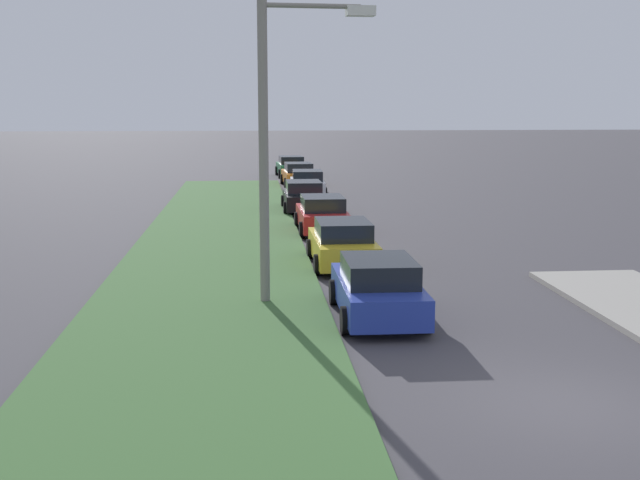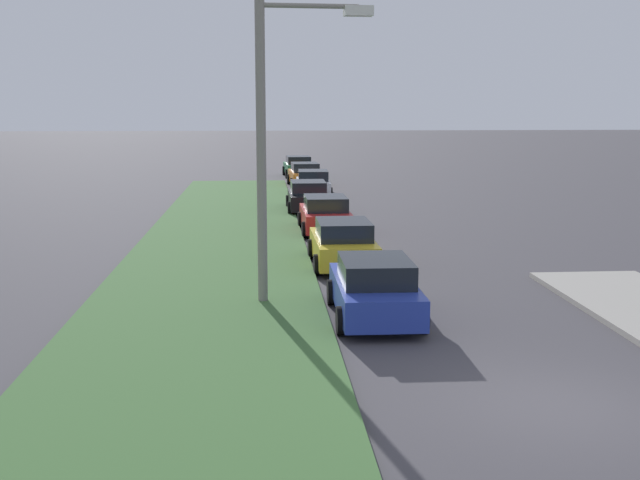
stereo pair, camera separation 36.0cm
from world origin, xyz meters
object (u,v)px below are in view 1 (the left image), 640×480
parked_car_white (307,184)px  parked_car_orange (298,175)px  parked_car_yellow (343,244)px  parked_car_green (291,167)px  parked_car_black (303,197)px  parked_car_blue (378,289)px  parked_car_red (322,215)px  streetlight (278,130)px

parked_car_white → parked_car_orange: 5.88m
parked_car_yellow → parked_car_orange: (25.30, -0.20, 0.00)m
parked_car_yellow → parked_car_white: bearing=-1.3°
parked_car_green → parked_car_orange: bearing=178.2°
parked_car_black → parked_car_blue: bearing=-178.6°
parked_car_red → parked_car_blue: bearing=-180.0°
parked_car_white → streetlight: bearing=176.1°
parked_car_orange → parked_car_green: (6.73, 0.10, 0.00)m
parked_car_blue → parked_car_white: size_ratio=0.99×
parked_car_red → parked_car_green: 25.29m
parked_car_orange → streetlight: size_ratio=0.58×
parked_car_black → parked_car_orange: size_ratio=0.98×
parked_car_black → parked_car_yellow: bearing=-178.5°
parked_car_red → parked_car_green: (25.29, -0.11, 0.00)m
parked_car_black → parked_car_orange: bearing=-2.3°
parked_car_green → parked_car_white: bearing=178.4°
parked_car_green → parked_car_yellow: bearing=177.2°
parked_car_yellow → parked_car_orange: same height
parked_car_red → parked_car_white: same height
parked_car_black → streetlight: 18.25m
parked_car_blue → parked_car_green: size_ratio=0.99×
parked_car_blue → parked_car_yellow: (6.21, 0.10, 0.00)m
parked_car_red → streetlight: bearing=168.8°
parked_car_blue → parked_car_green: 38.24m
parked_car_yellow → parked_car_green: bearing=-0.5°
parked_car_blue → parked_car_yellow: bearing=1.5°
parked_car_blue → streetlight: streetlight is taller
parked_car_orange → streetlight: (-29.97, 2.37, 3.67)m
parked_car_yellow → parked_car_black: bearing=1.1°
parked_car_white → parked_car_green: same height
parked_car_black → parked_car_white: (6.30, -0.65, 0.00)m
parked_car_orange → streetlight: streetlight is taller
parked_car_white → streetlight: 24.49m
parked_car_blue → parked_car_black: same height
parked_car_blue → parked_car_orange: bearing=0.4°
parked_car_yellow → parked_car_red: same height
parked_car_green → streetlight: bearing=173.8°
parked_car_orange → parked_car_green: bearing=-1.6°
parked_car_black → streetlight: bearing=174.2°
parked_car_blue → streetlight: (1.53, 2.27, 3.67)m
parked_car_green → parked_car_blue: bearing=177.4°
parked_car_blue → parked_car_black: 19.32m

